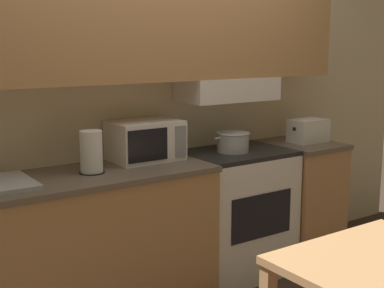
# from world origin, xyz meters

# --- Properties ---
(ground_plane) EXTENTS (16.00, 16.00, 0.00)m
(ground_plane) POSITION_xyz_m (0.00, 0.00, 0.00)
(ground_plane) COLOR #3D2D23
(wall_back) EXTENTS (5.31, 0.38, 2.55)m
(wall_back) POSITION_xyz_m (0.02, -0.06, 1.45)
(wall_back) COLOR beige
(wall_back) RESTS_ON ground_plane
(lower_counter_main) EXTENTS (1.71, 0.60, 0.90)m
(lower_counter_main) POSITION_xyz_m (-0.61, -0.29, 0.45)
(lower_counter_main) COLOR tan
(lower_counter_main) RESTS_ON ground_plane
(lower_counter_right_stub) EXTENTS (0.48, 0.60, 0.90)m
(lower_counter_right_stub) POSITION_xyz_m (1.23, -0.29, 0.45)
(lower_counter_right_stub) COLOR tan
(lower_counter_right_stub) RESTS_ON ground_plane
(stove_range) EXTENTS (0.74, 0.55, 0.90)m
(stove_range) POSITION_xyz_m (0.61, -0.27, 0.45)
(stove_range) COLOR white
(stove_range) RESTS_ON ground_plane
(cooking_pot) EXTENTS (0.31, 0.23, 0.14)m
(cooking_pot) POSITION_xyz_m (0.57, -0.28, 0.97)
(cooking_pot) COLOR #B7BABF
(cooking_pot) RESTS_ON stove_range
(microwave) EXTENTS (0.44, 0.32, 0.25)m
(microwave) POSITION_xyz_m (-0.06, -0.17, 1.03)
(microwave) COLOR white
(microwave) RESTS_ON lower_counter_main
(toaster) EXTENTS (0.29, 0.18, 0.18)m
(toaster) POSITION_xyz_m (1.28, -0.31, 0.99)
(toaster) COLOR white
(toaster) RESTS_ON lower_counter_right_stub
(paper_towel_roll) EXTENTS (0.15, 0.15, 0.25)m
(paper_towel_roll) POSITION_xyz_m (-0.49, -0.30, 1.02)
(paper_towel_roll) COLOR black
(paper_towel_roll) RESTS_ON lower_counter_main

